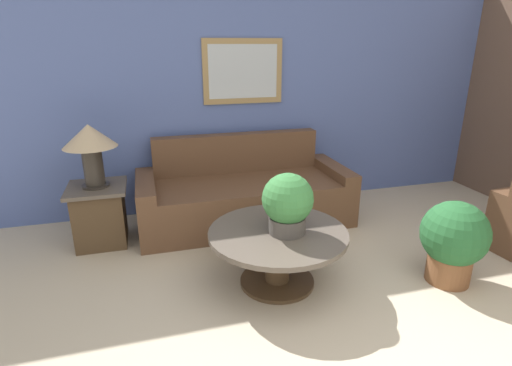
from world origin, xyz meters
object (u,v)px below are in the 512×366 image
Objects in this scene: coffee_table at (278,246)px; potted_plant_on_table at (288,203)px; table_lamp at (90,143)px; couch_main at (244,195)px; potted_plant_floor at (454,239)px; side_table at (100,214)px.

potted_plant_on_table is at bearing -33.39° from coffee_table.
potted_plant_on_table is at bearing -38.41° from table_lamp.
couch_main is 1.61m from table_lamp.
coffee_table is 1.58× the size of potted_plant_floor.
couch_main is 3.22× the size of potted_plant_floor.
couch_main reaches higher than coffee_table.
potted_plant_floor is (1.34, -0.34, 0.04)m from coffee_table.
side_table reaches higher than coffee_table.
potted_plant_floor is at bearing -50.83° from couch_main.
couch_main is at bearing 5.06° from table_lamp.
table_lamp reaches higher than potted_plant_floor.
potted_plant_on_table is (0.02, -1.28, 0.41)m from couch_main.
side_table is 1.23× the size of potted_plant_on_table.
couch_main is at bearing 90.68° from potted_plant_on_table.
coffee_table is 2.31× the size of potted_plant_on_table.
table_lamp is 3.16m from potted_plant_floor.
table_lamp reaches higher than coffee_table.
side_table is (-1.44, -0.13, 0.00)m from couch_main.
table_lamp is (-1.40, 1.12, 0.66)m from coffee_table.
side_table is 1.00× the size of table_lamp.
table_lamp is (-1.44, -0.13, 0.70)m from couch_main.
side_table is 0.69m from table_lamp.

